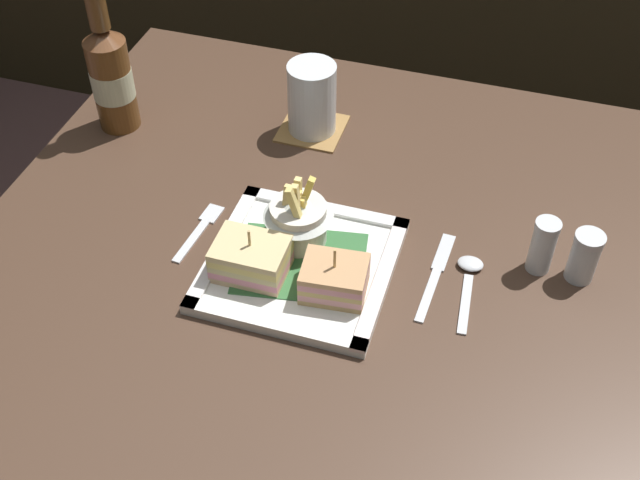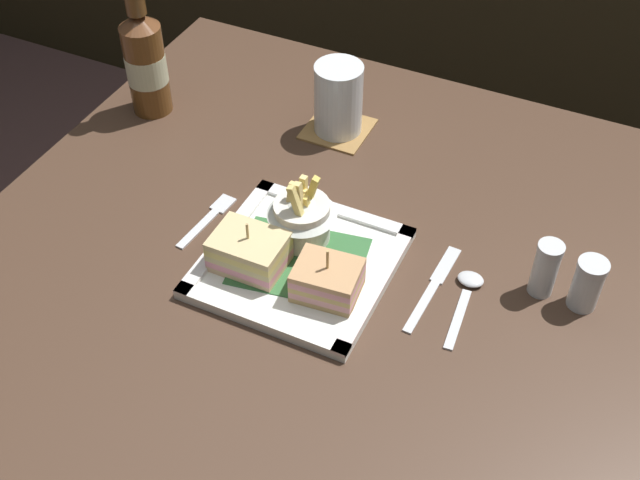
# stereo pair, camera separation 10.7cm
# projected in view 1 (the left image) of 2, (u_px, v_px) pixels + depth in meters

# --- Properties ---
(dining_table) EXTENTS (1.02, 0.93, 0.77)m
(dining_table) POSITION_uv_depth(u_px,v_px,m) (337.00, 334.00, 1.23)
(dining_table) COLOR #4A3325
(dining_table) RESTS_ON ground_plane
(square_plate) EXTENTS (0.24, 0.24, 0.02)m
(square_plate) POSITION_uv_depth(u_px,v_px,m) (301.00, 265.00, 1.08)
(square_plate) COLOR white
(square_plate) RESTS_ON dining_table
(sandwich_half_left) EXTENTS (0.09, 0.07, 0.07)m
(sandwich_half_left) POSITION_uv_depth(u_px,v_px,m) (251.00, 259.00, 1.05)
(sandwich_half_left) COLOR #DEB084
(sandwich_half_left) RESTS_ON square_plate
(sandwich_half_right) EXTENTS (0.09, 0.07, 0.07)m
(sandwich_half_right) POSITION_uv_depth(u_px,v_px,m) (334.00, 279.00, 1.03)
(sandwich_half_right) COLOR tan
(sandwich_half_right) RESTS_ON square_plate
(fries_cup) EXTENTS (0.10, 0.10, 0.11)m
(fries_cup) POSITION_uv_depth(u_px,v_px,m) (298.00, 216.00, 1.08)
(fries_cup) COLOR silver
(fries_cup) RESTS_ON square_plate
(beer_bottle) EXTENTS (0.07, 0.07, 0.25)m
(beer_bottle) POSITION_uv_depth(u_px,v_px,m) (111.00, 74.00, 1.25)
(beer_bottle) COLOR brown
(beer_bottle) RESTS_ON dining_table
(drink_coaster) EXTENTS (0.10, 0.10, 0.00)m
(drink_coaster) POSITION_uv_depth(u_px,v_px,m) (312.00, 129.00, 1.30)
(drink_coaster) COLOR #A17640
(drink_coaster) RESTS_ON dining_table
(water_glass) EXTENTS (0.08, 0.08, 0.11)m
(water_glass) POSITION_uv_depth(u_px,v_px,m) (312.00, 103.00, 1.27)
(water_glass) COLOR silver
(water_glass) RESTS_ON dining_table
(fork) EXTENTS (0.03, 0.12, 0.00)m
(fork) POSITION_uv_depth(u_px,v_px,m) (201.00, 229.00, 1.14)
(fork) COLOR silver
(fork) RESTS_ON dining_table
(knife) EXTENTS (0.02, 0.17, 0.00)m
(knife) POSITION_uv_depth(u_px,v_px,m) (436.00, 272.00, 1.08)
(knife) COLOR silver
(knife) RESTS_ON dining_table
(spoon) EXTENTS (0.03, 0.13, 0.01)m
(spoon) POSITION_uv_depth(u_px,v_px,m) (469.00, 274.00, 1.07)
(spoon) COLOR silver
(spoon) RESTS_ON dining_table
(salt_shaker) EXTENTS (0.03, 0.03, 0.08)m
(salt_shaker) POSITION_uv_depth(u_px,v_px,m) (542.00, 249.00, 1.06)
(salt_shaker) COLOR silver
(salt_shaker) RESTS_ON dining_table
(pepper_shaker) EXTENTS (0.04, 0.04, 0.08)m
(pepper_shaker) POSITION_uv_depth(u_px,v_px,m) (583.00, 259.00, 1.05)
(pepper_shaker) COLOR silver
(pepper_shaker) RESTS_ON dining_table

